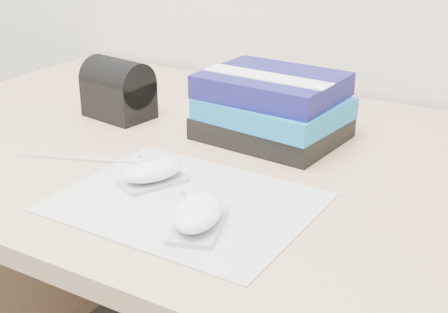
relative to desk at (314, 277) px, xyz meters
The scene contains 7 objects.
desk is the anchor object (origin of this frame).
mousepad 0.36m from the desk, 110.59° to the right, with size 0.34×0.27×0.00m, color #9D9DA5.
mouse_rear 0.38m from the desk, 126.24° to the right, with size 0.09×0.11×0.04m.
mouse_front 0.40m from the desk, 97.79° to the right, with size 0.09×0.12×0.05m.
usb_cable 0.45m from the desk, 145.58° to the right, with size 0.00×0.00×0.24m, color silver.
book_stack 0.31m from the desk, 164.50° to the left, with size 0.25×0.21×0.12m.
pouch 0.50m from the desk, behind, with size 0.14×0.10×0.11m.
Camera 1 is at (0.34, 0.75, 1.12)m, focal length 50.00 mm.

